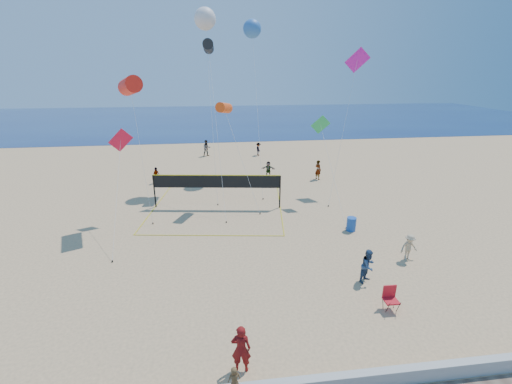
{
  "coord_description": "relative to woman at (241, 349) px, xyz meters",
  "views": [
    {
      "loc": [
        -2.12,
        -10.9,
        9.88
      ],
      "look_at": [
        -0.48,
        2.0,
        5.16
      ],
      "focal_mm": 24.0,
      "sensor_mm": 36.0,
      "label": 1
    }
  ],
  "objects": [
    {
      "name": "bystander_a",
      "position": [
        6.58,
        4.5,
        -0.07
      ],
      "size": [
        1.05,
        1.0,
        1.71
      ],
      "primitive_type": "imported",
      "rotation": [
        0.0,
        0.0,
        0.59
      ],
      "color": "navy",
      "rests_on": "ground"
    },
    {
      "name": "bystander_b",
      "position": [
        9.65,
        6.14,
        -0.18
      ],
      "size": [
        1.02,
        0.64,
        1.5
      ],
      "primitive_type": "imported",
      "rotation": [
        0.0,
        0.0,
        0.09
      ],
      "color": "tan",
      "rests_on": "ground"
    },
    {
      "name": "ground",
      "position": [
        1.48,
        1.83,
        -0.93
      ],
      "size": [
        120.0,
        120.0,
        0.0
      ],
      "primitive_type": "plane",
      "color": "tan",
      "rests_on": "ground"
    },
    {
      "name": "trash_barrel",
      "position": [
        7.96,
        9.95,
        -0.48
      ],
      "size": [
        0.66,
        0.66,
        0.89
      ],
      "primitive_type": "cylinder",
      "rotation": [
        0.0,
        0.0,
        -0.11
      ],
      "color": "#1849A1",
      "rests_on": "ground"
    },
    {
      "name": "kite_7",
      "position": [
        3.21,
        23.95,
        12.22
      ],
      "size": [
        1.68,
        8.66,
        13.95
      ],
      "rotation": [
        0.0,
        0.0,
        0.05
      ],
      "color": "#2F69B7",
      "rests_on": "ground"
    },
    {
      "name": "kite_1",
      "position": [
        -0.69,
        20.54,
        10.55
      ],
      "size": [
        1.19,
        9.48,
        12.05
      ],
      "rotation": [
        0.0,
        0.0,
        -0.03
      ],
      "color": "black",
      "rests_on": "ground"
    },
    {
      "name": "far_person_0",
      "position": [
        -5.89,
        21.49,
        -0.19
      ],
      "size": [
        0.7,
        0.94,
        1.48
      ],
      "primitive_type": "imported",
      "rotation": [
        0.0,
        0.0,
        1.13
      ],
      "color": "gray",
      "rests_on": "ground"
    },
    {
      "name": "kite_4",
      "position": [
        7.33,
        15.23,
        4.65
      ],
      "size": [
        1.31,
        5.68,
        6.67
      ],
      "rotation": [
        0.0,
        0.0,
        -0.27
      ],
      "color": "green",
      "rests_on": "ground"
    },
    {
      "name": "kite_0",
      "position": [
        -5.51,
        13.48,
        7.93
      ],
      "size": [
        1.93,
        2.63,
        9.53
      ],
      "rotation": [
        0.0,
        0.0,
        0.43
      ],
      "color": "red",
      "rests_on": "ground"
    },
    {
      "name": "volleyball_net",
      "position": [
        -0.5,
        14.98,
        0.83
      ],
      "size": [
        10.75,
        10.63,
        2.55
      ],
      "rotation": [
        0.0,
        0.0,
        -0.14
      ],
      "color": "black",
      "rests_on": "ground"
    },
    {
      "name": "kite_6",
      "position": [
        -0.86,
        21.57,
        12.65
      ],
      "size": [
        2.26,
        7.35,
        14.45
      ],
      "rotation": [
        0.0,
        0.0,
        0.4
      ],
      "color": "silver",
      "rests_on": "ground"
    },
    {
      "name": "ocean",
      "position": [
        1.48,
        63.83,
        -0.91
      ],
      "size": [
        140.0,
        50.0,
        0.03
      ],
      "primitive_type": "cube",
      "color": "navy",
      "rests_on": "ground"
    },
    {
      "name": "far_person_3",
      "position": [
        -1.42,
        31.18,
        0.03
      ],
      "size": [
        1.08,
        0.94,
        1.91
      ],
      "primitive_type": "imported",
      "rotation": [
        0.0,
        0.0,
        0.26
      ],
      "color": "gray",
      "rests_on": "ground"
    },
    {
      "name": "far_person_2",
      "position": [
        9.01,
        20.74,
        -0.01
      ],
      "size": [
        0.72,
        0.8,
        1.85
      ],
      "primitive_type": "imported",
      "rotation": [
        0.0,
        0.0,
        2.09
      ],
      "color": "gray",
      "rests_on": "ground"
    },
    {
      "name": "kite_2",
      "position": [
        0.24,
        15.65,
        6.31
      ],
      "size": [
        2.95,
        3.35,
        7.71
      ],
      "rotation": [
        0.0,
        0.0,
        -0.4
      ],
      "color": "#F04911",
      "rests_on": "ground"
    },
    {
      "name": "camp_chair",
      "position": [
        6.65,
        2.41,
        -0.31
      ],
      "size": [
        0.6,
        0.74,
        1.22
      ],
      "rotation": [
        0.0,
        0.0,
        -0.01
      ],
      "color": "red",
      "rests_on": "ground"
    },
    {
      "name": "far_person_4",
      "position": [
        4.72,
        30.78,
        -0.16
      ],
      "size": [
        0.71,
        1.07,
        1.54
      ],
      "primitive_type": "imported",
      "rotation": [
        0.0,
        0.0,
        1.72
      ],
      "color": "gray",
      "rests_on": "ground"
    },
    {
      "name": "kite_3",
      "position": [
        -6.63,
        13.74,
        4.23
      ],
      "size": [
        1.61,
        6.35,
        6.24
      ],
      "rotation": [
        0.0,
        0.0,
        0.24
      ],
      "color": "red",
      "rests_on": "ground"
    },
    {
      "name": "toddler",
      "position": [
        -0.31,
        -1.22,
        0.08
      ],
      "size": [
        0.44,
        0.33,
        0.81
      ],
      "primitive_type": "imported",
      "rotation": [
        0.0,
        0.0,
        3.34
      ],
      "color": "brown",
      "rests_on": "seawall"
    },
    {
      "name": "far_person_1",
      "position": [
        4.54,
        22.31,
        -0.2
      ],
      "size": [
        1.42,
        0.81,
        1.46
      ],
      "primitive_type": "imported",
      "rotation": [
        0.0,
        0.0,
        -0.3
      ],
      "color": "gray",
      "rests_on": "ground"
    },
    {
      "name": "woman",
      "position": [
        0.0,
        0.0,
        0.0
      ],
      "size": [
        0.74,
        0.54,
        1.86
      ],
      "primitive_type": "imported",
      "rotation": [
        0.0,
        0.0,
        2.99
      ],
      "color": "maroon",
      "rests_on": "ground"
    },
    {
      "name": "kite_5",
      "position": [
        10.94,
        18.7,
        9.1
      ],
      "size": [
        4.21,
        5.31,
        11.47
      ],
      "rotation": [
        0.0,
        0.0,
        -0.24
      ],
      "color": "#DB18A6",
      "rests_on": "ground"
    }
  ]
}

